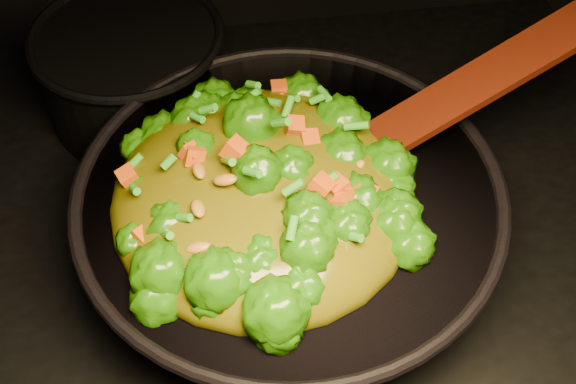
{
  "coord_description": "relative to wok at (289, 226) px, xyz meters",
  "views": [
    {
      "loc": [
        0.04,
        -0.47,
        1.61
      ],
      "look_at": [
        0.11,
        0.01,
        1.01
      ],
      "focal_mm": 45.0,
      "sensor_mm": 36.0,
      "label": 1
    }
  ],
  "objects": [
    {
      "name": "stir_fry",
      "position": [
        -0.03,
        -0.01,
        0.12
      ],
      "size": [
        0.42,
        0.42,
        0.11
      ],
      "primitive_type": null,
      "rotation": [
        0.0,
        0.0,
        -0.43
      ],
      "color": "#215C06",
      "rests_on": "wok"
    },
    {
      "name": "back_pot",
      "position": [
        -0.17,
        0.28,
        0.01
      ],
      "size": [
        0.31,
        0.31,
        0.14
      ],
      "primitive_type": "cylinder",
      "rotation": [
        0.0,
        0.0,
        -0.35
      ],
      "color": "black",
      "rests_on": "stovetop"
    },
    {
      "name": "wok",
      "position": [
        0.0,
        0.0,
        0.0
      ],
      "size": [
        0.49,
        0.49,
        0.12
      ],
      "primitive_type": null,
      "rotation": [
        0.0,
        0.0,
        -0.11
      ],
      "color": "black",
      "rests_on": "stovetop"
    },
    {
      "name": "spatula",
      "position": [
        0.18,
        0.05,
        0.12
      ],
      "size": [
        0.33,
        0.13,
        0.14
      ],
      "primitive_type": "cube",
      "rotation": [
        0.0,
        -0.38,
        0.24
      ],
      "color": "#3A1A05",
      "rests_on": "wok"
    }
  ]
}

